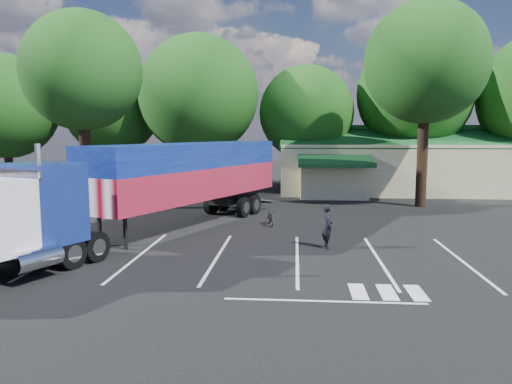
# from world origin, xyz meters

# --- Properties ---
(ground) EXTENTS (120.00, 120.00, 0.00)m
(ground) POSITION_xyz_m (0.00, 0.00, 0.00)
(ground) COLOR black
(ground) RESTS_ON ground
(event_hall) EXTENTS (24.20, 14.12, 5.55)m
(event_hall) POSITION_xyz_m (13.74, 17.81, 2.21)
(event_hall) COLOR beige
(event_hall) RESTS_ON ground
(tree_row_a) EXTENTS (9.00, 9.00, 11.68)m
(tree_row_a) POSITION_xyz_m (-22.00, 16.50, 7.16)
(tree_row_a) COLOR black
(tree_row_a) RESTS_ON ground
(tree_row_b) EXTENTS (8.40, 8.40, 11.35)m
(tree_row_b) POSITION_xyz_m (-13.00, 17.80, 7.13)
(tree_row_b) COLOR black
(tree_row_b) RESTS_ON ground
(tree_row_c) EXTENTS (10.00, 10.00, 13.05)m
(tree_row_c) POSITION_xyz_m (-5.00, 16.20, 8.04)
(tree_row_c) COLOR black
(tree_row_c) RESTS_ON ground
(tree_row_d) EXTENTS (8.00, 8.00, 10.60)m
(tree_row_d) POSITION_xyz_m (4.00, 17.50, 6.58)
(tree_row_d) COLOR black
(tree_row_d) RESTS_ON ground
(tree_row_e) EXTENTS (9.60, 9.60, 12.90)m
(tree_row_e) POSITION_xyz_m (13.00, 18.00, 8.09)
(tree_row_e) COLOR black
(tree_row_e) RESTS_ON ground
(tree_near_left) EXTENTS (7.60, 7.60, 12.65)m
(tree_near_left) POSITION_xyz_m (-10.50, 6.00, 8.81)
(tree_near_left) COLOR black
(tree_near_left) RESTS_ON ground
(tree_near_right) EXTENTS (8.00, 8.00, 13.50)m
(tree_near_right) POSITION_xyz_m (11.50, 8.50, 9.46)
(tree_near_right) COLOR black
(tree_near_right) RESTS_ON ground
(semi_truck) EXTENTS (11.37, 21.20, 4.61)m
(semi_truck) POSITION_xyz_m (-3.61, -2.12, 2.61)
(semi_truck) COLOR black
(semi_truck) RESTS_ON ground
(woman) EXTENTS (0.59, 0.78, 1.91)m
(woman) POSITION_xyz_m (4.50, -4.05, 0.95)
(woman) COLOR black
(woman) RESTS_ON ground
(bicycle) EXTENTS (0.87, 1.72, 0.86)m
(bicycle) POSITION_xyz_m (1.80, 1.00, 0.43)
(bicycle) COLOR black
(bicycle) RESTS_ON ground
(silver_sedan) EXTENTS (4.95, 2.32, 1.57)m
(silver_sedan) POSITION_xyz_m (5.00, 14.00, 0.79)
(silver_sedan) COLOR #B1B5B9
(silver_sedan) RESTS_ON ground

